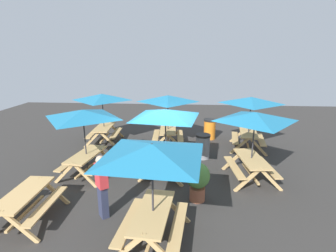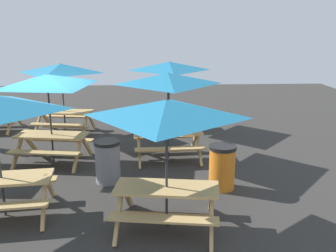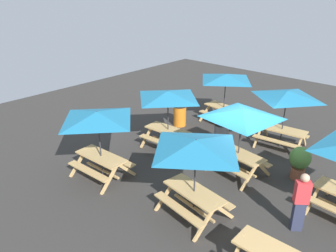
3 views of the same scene
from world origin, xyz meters
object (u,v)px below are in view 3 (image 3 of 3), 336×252
picnic_table_3 (98,121)px  trash_bin_orange (180,115)px  picnic_table_7 (287,99)px  potted_plant_0 (300,161)px  person_standing (301,201)px  picnic_table_5 (196,151)px  picnic_table_6 (242,118)px  picnic_table_1 (168,99)px  picnic_table_4 (226,81)px  trash_bin_gray (221,134)px

picnic_table_3 → trash_bin_orange: picnic_table_3 is taller
picnic_table_7 → potted_plant_0: bearing=122.4°
person_standing → picnic_table_5: bearing=-9.4°
picnic_table_7 → potted_plant_0: picnic_table_7 is taller
picnic_table_3 → picnic_table_6: bearing=-138.4°
picnic_table_1 → person_standing: picnic_table_1 is taller
picnic_table_4 → person_standing: (-5.41, 4.77, -1.10)m
picnic_table_4 → trash_bin_gray: picnic_table_4 is taller
picnic_table_4 → picnic_table_6: same height
picnic_table_7 → picnic_table_3: bearing=54.3°
picnic_table_1 → picnic_table_7: same height
person_standing → trash_bin_gray: bearing=-71.9°
picnic_table_4 → potted_plant_0: picnic_table_4 is taller
picnic_table_7 → trash_bin_orange: bearing=7.2°
picnic_table_1 → picnic_table_3: same height
picnic_table_4 → picnic_table_7: size_ratio=1.00×
picnic_table_5 → picnic_table_6: size_ratio=0.83×
picnic_table_1 → picnic_table_6: same height
picnic_table_1 → picnic_table_3: bearing=83.3°
picnic_table_3 → trash_bin_gray: 5.03m
person_standing → picnic_table_6: bearing=-66.6°
potted_plant_0 → person_standing: 2.61m
picnic_table_4 → potted_plant_0: size_ratio=2.07×
picnic_table_7 → trash_bin_gray: 2.76m
picnic_table_4 → picnic_table_7: (-3.02, 0.56, 0.00)m
trash_bin_orange → potted_plant_0: 5.78m
person_standing → picnic_table_1: bearing=-51.1°
trash_bin_orange → picnic_table_1: bearing=118.7°
picnic_table_7 → potted_plant_0: size_ratio=2.07×
picnic_table_4 → person_standing: size_ratio=1.40×
trash_bin_gray → person_standing: bearing=146.8°
picnic_table_1 → picnic_table_4: 3.54m
trash_bin_orange → picnic_table_5: bearing=133.9°
picnic_table_7 → potted_plant_0: 2.65m
trash_bin_gray → potted_plant_0: 3.22m
picnic_table_6 → picnic_table_7: same height
picnic_table_4 → person_standing: picnic_table_4 is taller
picnic_table_7 → trash_bin_orange: (4.30, 1.01, -1.49)m
picnic_table_4 → picnic_table_7: 3.07m
picnic_table_3 → trash_bin_orange: size_ratio=2.38×
picnic_table_5 → potted_plant_0: size_ratio=2.07×
picnic_table_1 → picnic_table_4: (-0.20, -3.54, 0.00)m
potted_plant_0 → picnic_table_1: bearing=14.3°
potted_plant_0 → picnic_table_7: bearing=-51.5°
potted_plant_0 → person_standing: (-0.97, 2.42, 0.23)m
picnic_table_3 → picnic_table_6: same height
trash_bin_gray → picnic_table_3: bearing=70.2°
picnic_table_4 → picnic_table_6: size_ratio=0.83×
picnic_table_6 → trash_bin_gray: 2.55m
picnic_table_5 → trash_bin_gray: bearing=-57.5°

